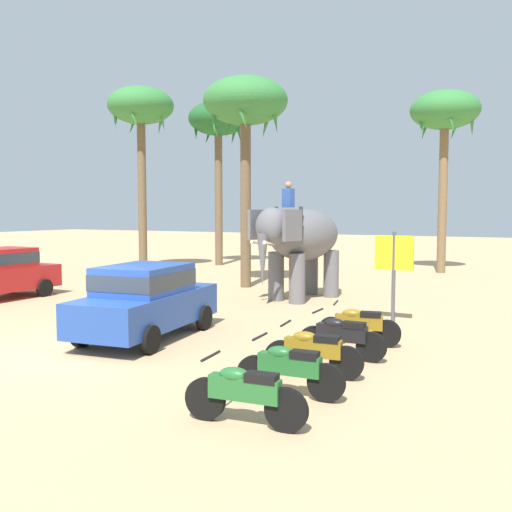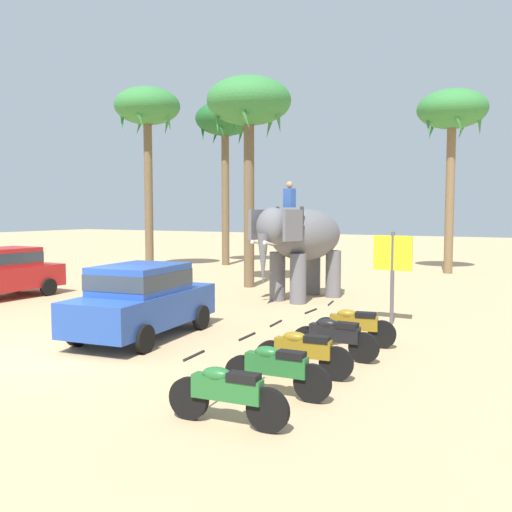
{
  "view_description": "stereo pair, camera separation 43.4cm",
  "coord_description": "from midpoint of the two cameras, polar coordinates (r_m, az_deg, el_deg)",
  "views": [
    {
      "loc": [
        8.79,
        -8.42,
        2.92
      ],
      "look_at": [
        1.17,
        6.4,
        1.6
      ],
      "focal_mm": 39.5,
      "sensor_mm": 36.0,
      "label": 1
    },
    {
      "loc": [
        9.17,
        -8.22,
        2.92
      ],
      "look_at": [
        1.17,
        6.4,
        1.6
      ],
      "focal_mm": 39.5,
      "sensor_mm": 36.0,
      "label": 2
    }
  ],
  "objects": [
    {
      "name": "signboard_yellow",
      "position": [
        15.01,
        13.0,
        -0.3
      ],
      "size": [
        1.0,
        0.1,
        2.4
      ],
      "color": "#4C4C51",
      "rests_on": "ground"
    },
    {
      "name": "elephant_with_mahout",
      "position": [
        18.59,
        3.79,
        1.65
      ],
      "size": [
        2.46,
        4.02,
        3.88
      ],
      "color": "slate",
      "rests_on": "ground"
    },
    {
      "name": "motorcycle_far_in_row",
      "position": [
        12.5,
        9.38,
        -6.87
      ],
      "size": [
        1.79,
        0.59,
        0.94
      ],
      "color": "black",
      "rests_on": "ground"
    },
    {
      "name": "motorcycle_mid_row",
      "position": [
        10.11,
        4.54,
        -9.55
      ],
      "size": [
        1.8,
        0.55,
        0.94
      ],
      "color": "black",
      "rests_on": "ground"
    },
    {
      "name": "palm_tree_near_hut",
      "position": [
        31.04,
        -4.25,
        13.21
      ],
      "size": [
        3.2,
        3.2,
        8.79
      ],
      "color": "brown",
      "rests_on": "ground"
    },
    {
      "name": "ground_plane",
      "position": [
        12.59,
        -19.69,
        -9.16
      ],
      "size": [
        120.0,
        120.0,
        0.0
      ],
      "primitive_type": "plane",
      "color": "tan"
    },
    {
      "name": "palm_tree_behind_elephant",
      "position": [
        21.99,
        -1.66,
        14.87
      ],
      "size": [
        3.2,
        3.2,
        7.99
      ],
      "color": "brown",
      "rests_on": "ground"
    },
    {
      "name": "motorcycle_nearest_camera",
      "position": [
        7.88,
        -2.82,
        -13.65
      ],
      "size": [
        1.8,
        0.55,
        0.94
      ],
      "color": "black",
      "rests_on": "ground"
    },
    {
      "name": "motorcycle_fourth_in_row",
      "position": [
        11.36,
        7.56,
        -8.0
      ],
      "size": [
        1.8,
        0.55,
        0.94
      ],
      "color": "black",
      "rests_on": "ground"
    },
    {
      "name": "car_sedan_foreground",
      "position": [
        13.25,
        -12.04,
        -4.22
      ],
      "size": [
        2.23,
        4.27,
        1.7
      ],
      "color": "#23479E",
      "rests_on": "ground"
    },
    {
      "name": "palm_tree_left_of_road",
      "position": [
        28.83,
        -12.02,
        14.12
      ],
      "size": [
        3.2,
        3.2,
        8.97
      ],
      "color": "brown",
      "rests_on": "ground"
    },
    {
      "name": "motorcycle_second_in_row",
      "position": [
        9.03,
        1.99,
        -11.27
      ],
      "size": [
        1.8,
        0.55,
        0.94
      ],
      "color": "black",
      "rests_on": "ground"
    },
    {
      "name": "palm_tree_far_back",
      "position": [
        28.4,
        18.16,
        13.36
      ],
      "size": [
        3.2,
        3.2,
        8.55
      ],
      "color": "brown",
      "rests_on": "ground"
    }
  ]
}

